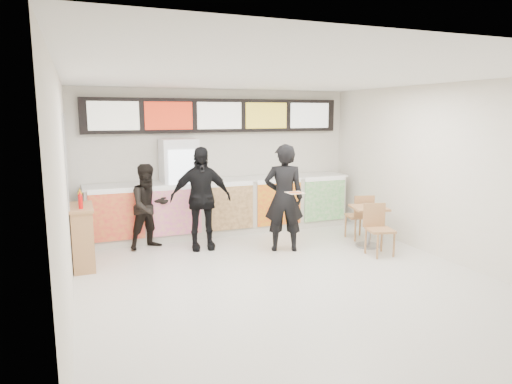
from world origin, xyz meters
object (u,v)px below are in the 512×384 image
customer_left (149,206)px  customer_mid (201,198)px  service_counter (224,206)px  customer_main (284,198)px  drinks_fridge (180,189)px  cafe_table (369,219)px  condiment_ledge (83,236)px

customer_left → customer_mid: (0.88, -0.40, 0.16)m
service_counter → customer_left: customer_left is taller
customer_main → customer_left: (-2.26, 1.06, -0.19)m
drinks_fridge → customer_mid: bearing=-79.4°
customer_mid → cafe_table: 3.17m
service_counter → customer_mid: size_ratio=2.92×
customer_mid → customer_left: bearing=162.2°
service_counter → customer_left: (-1.64, -0.54, 0.22)m
customer_left → condiment_ledge: size_ratio=1.30×
cafe_table → condiment_ledge: (-5.04, 0.74, -0.01)m
service_counter → condiment_ledge: 3.08m
drinks_fridge → customer_main: size_ratio=1.02×
customer_main → condiment_ledge: size_ratio=1.61×
service_counter → customer_main: 1.77m
drinks_fridge → customer_mid: drinks_fridge is taller
service_counter → customer_mid: customer_mid is taller
service_counter → condiment_ledge: (-2.82, -1.23, -0.05)m
customer_main → condiment_ledge: 3.49m
customer_main → customer_mid: size_ratio=1.03×
customer_left → cafe_table: customer_left is taller
customer_left → customer_mid: bearing=-42.8°
service_counter → drinks_fridge: 1.03m
drinks_fridge → customer_mid: (0.18, -0.96, -0.05)m
customer_left → customer_mid: size_ratio=0.83×
drinks_fridge → customer_left: 0.92m
cafe_table → condiment_ledge: bearing=-174.0°
service_counter → drinks_fridge: size_ratio=2.78×
customer_main → customer_mid: bearing=-5.6°
customer_main → customer_left: 2.51m
drinks_fridge → customer_left: (-0.70, -0.56, -0.21)m
drinks_fridge → cafe_table: size_ratio=1.24×
drinks_fridge → customer_left: drinks_fridge is taller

